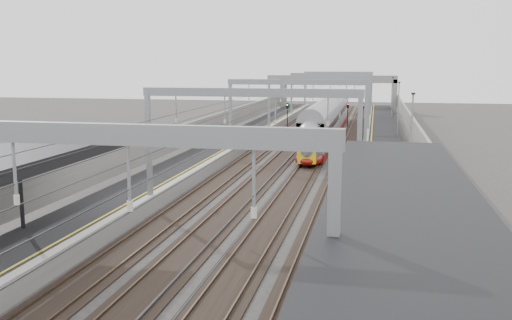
% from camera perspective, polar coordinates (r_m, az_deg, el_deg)
% --- Properties ---
extents(platform_left, '(4.00, 120.00, 1.00)m').
position_cam_1_polar(platform_left, '(57.87, -3.44, 1.12)').
color(platform_left, black).
rests_on(platform_left, ground).
extents(platform_right, '(4.00, 120.00, 1.00)m').
position_cam_1_polar(platform_right, '(55.87, 12.60, 0.61)').
color(platform_right, black).
rests_on(platform_right, ground).
extents(tracks, '(11.40, 140.00, 0.20)m').
position_cam_1_polar(tracks, '(56.38, 4.43, 0.42)').
color(tracks, black).
rests_on(tracks, ground).
extents(overhead_line, '(13.00, 140.00, 6.60)m').
position_cam_1_polar(overhead_line, '(62.30, 5.30, 6.92)').
color(overhead_line, gray).
rests_on(overhead_line, platform_left).
extents(canopy_right, '(4.40, 30.00, 4.24)m').
position_cam_1_polar(canopy_right, '(13.79, 15.27, -7.10)').
color(canopy_right, black).
rests_on(canopy_right, platform_right).
extents(overbridge, '(22.00, 2.20, 6.90)m').
position_cam_1_polar(overbridge, '(110.50, 8.20, 7.56)').
color(overbridge, slate).
rests_on(overbridge, ground).
extents(wall_left, '(0.30, 120.00, 3.20)m').
position_cam_1_polar(wall_left, '(58.63, -6.47, 2.28)').
color(wall_left, slate).
rests_on(wall_left, ground).
extents(wall_right, '(0.30, 120.00, 3.20)m').
position_cam_1_polar(wall_right, '(55.85, 15.93, 1.61)').
color(wall_right, slate).
rests_on(wall_right, ground).
extents(train, '(2.55, 46.47, 4.04)m').
position_cam_1_polar(train, '(70.19, 7.20, 3.77)').
color(train, maroon).
rests_on(train, ground).
extents(signal_green, '(0.32, 0.32, 3.48)m').
position_cam_1_polar(signal_green, '(82.00, 3.17, 4.95)').
color(signal_green, black).
rests_on(signal_green, ground).
extents(signal_red_near, '(0.32, 0.32, 3.48)m').
position_cam_1_polar(signal_red_near, '(84.15, 9.16, 4.96)').
color(signal_red_near, black).
rests_on(signal_red_near, ground).
extents(signal_red_far, '(0.32, 0.32, 3.48)m').
position_cam_1_polar(signal_red_far, '(82.76, 10.64, 4.85)').
color(signal_red_far, black).
rests_on(signal_red_far, ground).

